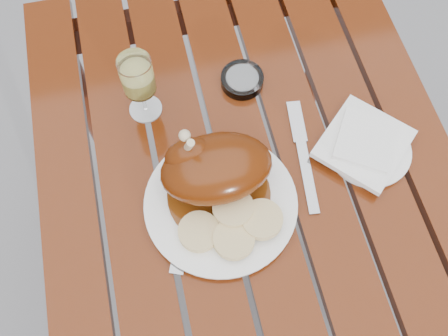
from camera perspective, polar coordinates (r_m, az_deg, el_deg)
The scene contains 11 objects.
ground at distance 1.65m, azimuth 2.42°, elevation -13.83°, with size 60.00×60.00×0.00m, color slate.
table at distance 1.28m, azimuth 3.07°, elevation -10.48°, with size 0.80×1.20×0.75m, color #62240B.
dinner_plate at distance 0.92m, azimuth -0.37°, elevation -4.12°, with size 0.28×0.28×0.02m, color white.
roast_duck at distance 0.88m, azimuth -1.28°, elevation 0.01°, with size 0.20×0.19×0.14m.
bread_dumplings at distance 0.88m, azimuth 0.91°, elevation -6.46°, with size 0.19×0.13×0.03m.
wine_glass at distance 0.97m, azimuth -9.57°, elevation 9.07°, with size 0.07×0.07×0.16m, color #D6D061.
side_plate at distance 1.01m, azimuth 16.22°, elevation 1.98°, with size 0.16×0.16×0.01m, color white.
napkin at distance 0.99m, azimuth 15.69°, elevation 2.72°, with size 0.16×0.15×0.01m, color white.
ashtray at distance 1.05m, azimuth 2.09°, elevation 10.04°, with size 0.09×0.09×0.02m, color #B2B7BC.
fork at distance 0.91m, azimuth -4.22°, elevation -5.88°, with size 0.02×0.20×0.01m, color gray.
knife at distance 0.97m, azimuth 9.22°, elevation 0.52°, with size 0.02×0.21×0.01m, color gray.
Camera 1 is at (-0.14, -0.30, 1.61)m, focal length 40.00 mm.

